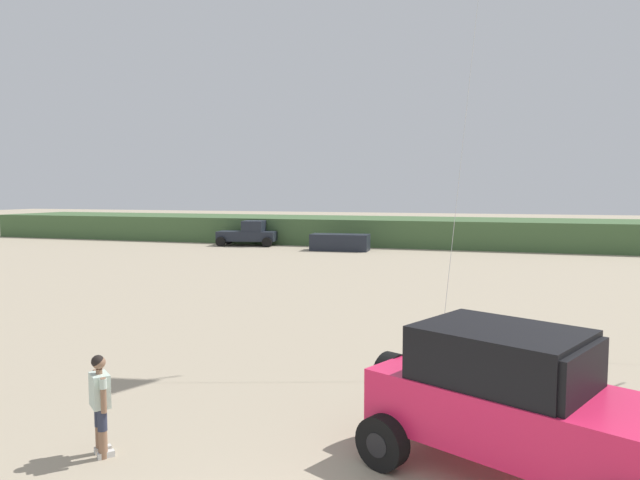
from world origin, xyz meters
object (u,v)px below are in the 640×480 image
(person_watching, at_px, (100,399))
(distant_pickup, at_px, (249,234))
(distant_sedan, at_px, (340,242))
(jeep, at_px, (518,402))

(person_watching, bearing_deg, distant_pickup, 110.80)
(distant_sedan, bearing_deg, distant_pickup, 165.30)
(jeep, xyz_separation_m, distant_sedan, (-11.39, 31.34, -0.60))
(distant_pickup, bearing_deg, person_watching, -69.20)
(person_watching, height_order, distant_pickup, distant_pickup)
(distant_sedan, bearing_deg, person_watching, -84.95)
(person_watching, xyz_separation_m, distant_sedan, (-4.99, 32.49, -0.34))
(distant_pickup, relative_size, distant_sedan, 1.16)
(jeep, relative_size, person_watching, 3.00)
(jeep, xyz_separation_m, distant_pickup, (-19.32, 32.88, -0.26))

